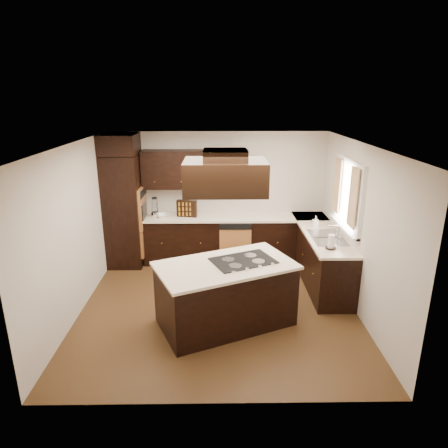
{
  "coord_description": "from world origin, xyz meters",
  "views": [
    {
      "loc": [
        0.01,
        -5.58,
        3.16
      ],
      "look_at": [
        0.1,
        0.6,
        1.15
      ],
      "focal_mm": 32.0,
      "sensor_mm": 36.0,
      "label": 1
    }
  ],
  "objects": [
    {
      "name": "wall_front",
      "position": [
        0.0,
        -2.11,
        1.25
      ],
      "size": [
        4.2,
        0.02,
        2.5
      ],
      "primitive_type": "cube",
      "color": "beige",
      "rests_on": "ground"
    },
    {
      "name": "island_top",
      "position": [
        0.11,
        -0.5,
        0.9
      ],
      "size": [
        2.14,
        1.72,
        0.04
      ],
      "primitive_type": "cube",
      "rotation": [
        0.0,
        0.0,
        0.42
      ],
      "color": "#F4E3C6",
      "rests_on": "island"
    },
    {
      "name": "curtain_right",
      "position": [
        2.01,
        0.97,
        1.7
      ],
      "size": [
        0.02,
        0.34,
        0.9
      ],
      "primitive_type": "cube",
      "color": "beige",
      "rests_on": "wall_right"
    },
    {
      "name": "wall_right",
      "position": [
        2.11,
        0.0,
        1.25
      ],
      "size": [
        0.02,
        4.2,
        2.5
      ],
      "primitive_type": "cube",
      "color": "beige",
      "rests_on": "ground"
    },
    {
      "name": "blender_pitcher",
      "position": [
        -1.21,
        1.77,
        1.15
      ],
      "size": [
        0.13,
        0.13,
        0.26
      ],
      "primitive_type": "cone",
      "color": "silver",
      "rests_on": "blender_base"
    },
    {
      "name": "countertop_back",
      "position": [
        0.03,
        1.79,
        0.9
      ],
      "size": [
        2.93,
        0.63,
        0.04
      ],
      "primitive_type": "cube",
      "color": "#F4E3C6",
      "rests_on": "base_cabinets_back"
    },
    {
      "name": "upper_cabinets",
      "position": [
        -0.43,
        1.93,
        1.81
      ],
      "size": [
        2.0,
        0.34,
        0.72
      ],
      "primitive_type": "cube",
      "color": "black",
      "rests_on": "wall_back"
    },
    {
      "name": "spice_rack",
      "position": [
        -0.6,
        1.78,
        1.08
      ],
      "size": [
        0.4,
        0.18,
        0.32
      ],
      "primitive_type": "cube",
      "rotation": [
        0.0,
        0.0,
        -0.21
      ],
      "color": "black",
      "rests_on": "countertop_back"
    },
    {
      "name": "countertop_right",
      "position": [
        1.79,
        0.9,
        0.9
      ],
      "size": [
        0.63,
        2.4,
        0.04
      ],
      "primitive_type": "cube",
      "color": "#F4E3C6",
      "rests_on": "base_cabinets_right"
    },
    {
      "name": "oven_column",
      "position": [
        -1.78,
        1.71,
        1.06
      ],
      "size": [
        0.65,
        0.75,
        2.12
      ],
      "primitive_type": "cube",
      "color": "black",
      "rests_on": "floor"
    },
    {
      "name": "wall_left",
      "position": [
        -2.11,
        0.0,
        1.25
      ],
      "size": [
        0.02,
        4.2,
        2.5
      ],
      "primitive_type": "cube",
      "color": "beige",
      "rests_on": "ground"
    },
    {
      "name": "paper_towel",
      "position": [
        1.72,
        0.06,
        1.03
      ],
      "size": [
        0.14,
        0.14,
        0.23
      ],
      "primitive_type": "cylinder",
      "rotation": [
        0.0,
        0.0,
        0.41
      ],
      "color": "white",
      "rests_on": "countertop_right"
    },
    {
      "name": "island",
      "position": [
        0.11,
        -0.5,
        0.44
      ],
      "size": [
        2.06,
        1.64,
        0.88
      ],
      "primitive_type": "cube",
      "rotation": [
        0.0,
        0.0,
        0.42
      ],
      "color": "black",
      "rests_on": "floor"
    },
    {
      "name": "mixing_bowl",
      "position": [
        -1.08,
        1.76,
        0.95
      ],
      "size": [
        0.3,
        0.3,
        0.06
      ],
      "primitive_type": "imported",
      "rotation": [
        0.0,
        0.0,
        0.4
      ],
      "color": "white",
      "rests_on": "countertop_back"
    },
    {
      "name": "dishwasher_front",
      "position": [
        0.33,
        1.5,
        0.4
      ],
      "size": [
        0.6,
        0.05,
        0.72
      ],
      "primitive_type": "cube",
      "color": "#BA743A",
      "rests_on": "floor"
    },
    {
      "name": "blender_base",
      "position": [
        -1.21,
        1.77,
        0.97
      ],
      "size": [
        0.15,
        0.15,
        0.1
      ],
      "primitive_type": "cylinder",
      "color": "silver",
      "rests_on": "countertop_back"
    },
    {
      "name": "ceiling",
      "position": [
        0.0,
        0.0,
        2.51
      ],
      "size": [
        4.2,
        4.2,
        0.02
      ],
      "primitive_type": "cube",
      "color": "white",
      "rests_on": "ground"
    },
    {
      "name": "wall_back",
      "position": [
        0.0,
        2.11,
        1.25
      ],
      "size": [
        4.2,
        0.02,
        2.5
      ],
      "primitive_type": "cube",
      "color": "beige",
      "rests_on": "ground"
    },
    {
      "name": "wall_oven_face",
      "position": [
        -1.43,
        1.71,
        1.12
      ],
      "size": [
        0.05,
        0.62,
        0.78
      ],
      "primitive_type": "cube",
      "color": "#BA743A",
      "rests_on": "oven_column"
    },
    {
      "name": "base_cabinets_right",
      "position": [
        1.8,
        0.9,
        0.44
      ],
      "size": [
        0.6,
        2.4,
        0.88
      ],
      "primitive_type": "cube",
      "color": "black",
      "rests_on": "floor"
    },
    {
      "name": "curtain_left",
      "position": [
        2.01,
        0.13,
        1.7
      ],
      "size": [
        0.02,
        0.34,
        0.9
      ],
      "primitive_type": "cube",
      "color": "beige",
      "rests_on": "wall_right"
    },
    {
      "name": "window_frame",
      "position": [
        2.07,
        0.55,
        1.65
      ],
      "size": [
        0.06,
        1.32,
        1.12
      ],
      "primitive_type": "cube",
      "color": "white",
      "rests_on": "wall_right"
    },
    {
      "name": "window_pane",
      "position": [
        2.1,
        0.55,
        1.65
      ],
      "size": [
        0.0,
        1.2,
        1.0
      ],
      "primitive_type": "cube",
      "color": "white",
      "rests_on": "wall_right"
    },
    {
      "name": "range_hood",
      "position": [
        0.1,
        -0.55,
        2.16
      ],
      "size": [
        1.05,
        0.72,
        0.42
      ],
      "primitive_type": "cube",
      "color": "black",
      "rests_on": "ceiling"
    },
    {
      "name": "soap_bottle",
      "position": [
        1.73,
        1.11,
        1.02
      ],
      "size": [
        0.1,
        0.1,
        0.2
      ],
      "primitive_type": "imported",
      "rotation": [
        0.0,
        0.0,
        0.1
      ],
      "color": "white",
      "rests_on": "countertop_right"
    },
    {
      "name": "base_cabinets_back",
      "position": [
        0.03,
        1.8,
        0.44
      ],
      "size": [
        2.93,
        0.6,
        0.88
      ],
      "primitive_type": "cube",
      "color": "black",
      "rests_on": "floor"
    },
    {
      "name": "hood_duct",
      "position": [
        0.1,
        -0.55,
        2.44
      ],
      "size": [
        0.55,
        0.5,
        0.13
      ],
      "primitive_type": "cube",
      "color": "black",
      "rests_on": "ceiling"
    },
    {
      "name": "sink_rim",
      "position": [
        1.8,
        0.55,
        0.92
      ],
      "size": [
        0.52,
        0.84,
        0.01
      ],
      "primitive_type": "cube",
      "color": "silver",
      "rests_on": "countertop_right"
    },
    {
      "name": "floor",
      "position": [
        0.0,
        0.0,
        -0.01
      ],
      "size": [
        4.2,
        4.2,
        0.02
      ],
      "primitive_type": "cube",
      "color": "brown",
      "rests_on": "ground"
    },
    {
      "name": "cooktop",
      "position": [
        0.36,
        -0.39,
        0.93
      ],
      "size": [
        1.01,
        0.87,
        0.01
      ],
      "primitive_type": "cube",
      "rotation": [
        0.0,
        0.0,
        0.42
      ],
      "color": "black",
      "rests_on": "island_top"
    }
  ]
}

